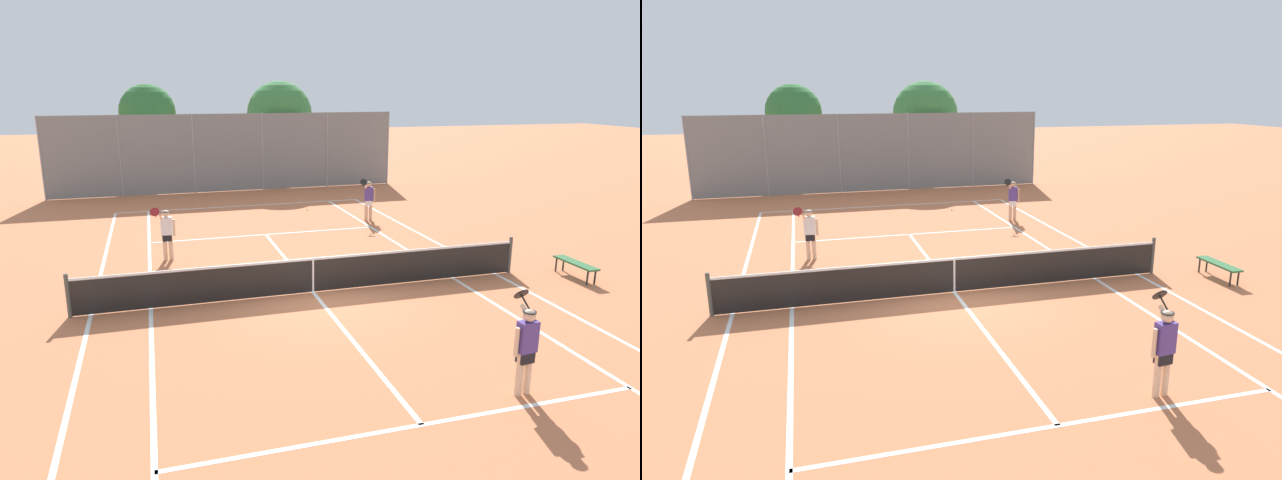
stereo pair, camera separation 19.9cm
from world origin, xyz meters
TOP-DOWN VIEW (x-y plane):
  - ground_plane at (0.00, 0.00)m, footprint 120.00×120.00m
  - court_line_markings at (0.00, 0.00)m, footprint 11.10×23.90m
  - tennis_net at (0.00, 0.00)m, footprint 12.00×0.10m
  - player_near_side at (2.12, -6.02)m, footprint 0.61×0.77m
  - player_far_left at (-3.55, 4.10)m, footprint 0.73×0.72m
  - player_far_right at (4.46, 7.52)m, footprint 0.80×0.71m
  - loose_tennis_ball_0 at (4.50, 7.00)m, footprint 0.07×0.07m
  - loose_tennis_ball_1 at (2.60, 10.10)m, footprint 0.07×0.07m
  - courtside_bench at (7.46, -0.95)m, footprint 0.36×1.50m
  - back_fence at (0.00, 15.93)m, footprint 17.77×0.08m
  - tree_behind_left at (-3.91, 19.03)m, footprint 2.98×2.98m
  - tree_behind_right at (3.22, 18.01)m, footprint 3.62×3.62m

SIDE VIEW (x-z plane):
  - ground_plane at x=0.00m, z-range 0.00..0.00m
  - court_line_markings at x=0.00m, z-range 0.00..0.01m
  - loose_tennis_ball_0 at x=4.50m, z-range 0.00..0.07m
  - loose_tennis_ball_1 at x=2.60m, z-range 0.00..0.07m
  - courtside_bench at x=7.46m, z-range 0.18..0.64m
  - tennis_net at x=0.00m, z-range -0.03..1.04m
  - player_near_side at x=2.12m, z-range 0.04..1.81m
  - player_far_left at x=-3.55m, z-range 0.04..1.81m
  - player_far_right at x=4.46m, z-range 0.04..1.81m
  - back_fence at x=0.00m, z-range 0.00..3.99m
  - tree_behind_right at x=3.22m, z-range 0.92..6.54m
  - tree_behind_left at x=-3.91m, z-range 1.15..6.61m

